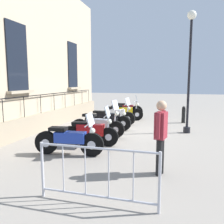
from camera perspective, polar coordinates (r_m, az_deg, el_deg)
name	(u,v)px	position (r m, az deg, el deg)	size (l,w,h in m)	color
ground_plane	(106,129)	(10.28, -1.53, -4.36)	(60.00, 60.00, 0.00)	gray
building_facade	(45,56)	(11.35, -16.41, 13.29)	(0.82, 10.56, 6.86)	tan
motorcycle_blue	(69,140)	(6.83, -10.55, -6.91)	(2.08, 0.72, 1.26)	black
motorcycle_red	(90,132)	(7.74, -5.55, -5.09)	(1.98, 0.62, 1.34)	black
motorcycle_silver	(98,125)	(8.98, -3.52, -3.25)	(2.20, 0.71, 1.44)	black
motorcycle_black	(107,120)	(10.19, -1.16, -2.03)	(2.18, 0.59, 0.95)	black
motorcycle_white	(116,116)	(11.36, 1.12, -0.92)	(1.96, 0.63, 1.35)	black
motorcycle_yellow	(124,112)	(12.60, 3.01, -0.06)	(2.12, 0.70, 1.39)	black
motorcycle_maroon	(126,110)	(13.72, 3.43, 0.57)	(2.08, 0.69, 1.00)	black
lamppost	(190,62)	(9.93, 18.80, 11.81)	(0.36, 0.36, 4.90)	black
crowd_barrier	(97,174)	(4.12, -3.80, -15.07)	(2.19, 0.06, 1.05)	#B7B7BF
bollard	(184,115)	(12.36, 17.38, -0.60)	(0.19, 0.19, 0.87)	black
pedestrian_standing	(161,133)	(5.35, 12.04, -5.17)	(0.29, 0.52, 1.73)	black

